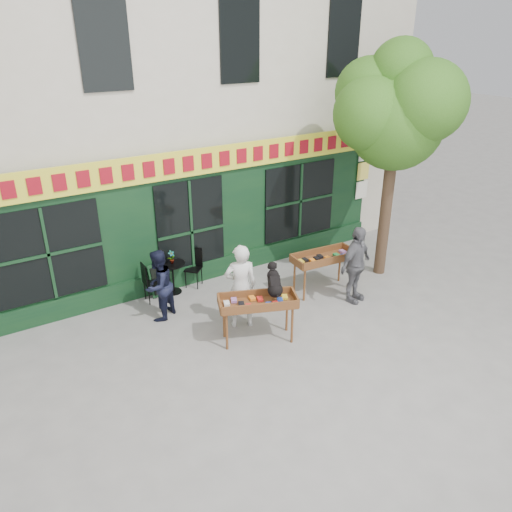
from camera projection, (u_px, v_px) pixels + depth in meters
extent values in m
plane|color=slate|center=(242.00, 325.00, 10.57)|extent=(80.00, 80.00, 0.00)
cube|color=beige|center=(123.00, 59.00, 13.09)|extent=(14.00, 7.00, 10.00)
cube|color=black|center=(189.00, 221.00, 11.76)|extent=(11.00, 0.16, 3.20)
cube|color=yellow|center=(187.00, 163.00, 11.08)|extent=(11.00, 0.06, 0.60)
cube|color=maroon|center=(188.00, 164.00, 11.05)|extent=(9.60, 0.03, 0.34)
cube|color=black|center=(194.00, 273.00, 12.25)|extent=(11.00, 0.10, 0.50)
cube|color=black|center=(191.00, 232.00, 11.79)|extent=(1.70, 0.05, 2.50)
cube|color=black|center=(48.00, 254.00, 10.15)|extent=(2.20, 0.05, 2.00)
cube|color=black|center=(300.00, 201.00, 13.26)|extent=(2.20, 0.05, 2.00)
cube|color=silver|center=(361.00, 190.00, 14.34)|extent=(0.42, 0.02, 0.50)
cube|color=#E5D14C|center=(363.00, 171.00, 14.11)|extent=(0.42, 0.02, 0.50)
cube|color=silver|center=(365.00, 152.00, 13.88)|extent=(0.42, 0.02, 0.50)
cylinder|color=#382619|center=(386.00, 206.00, 12.14)|extent=(0.28, 0.28, 3.60)
sphere|color=#2A5814|center=(396.00, 122.00, 11.31)|extent=(2.20, 2.20, 2.20)
sphere|color=#2A5814|center=(409.00, 104.00, 11.75)|extent=(1.80, 1.80, 1.80)
sphere|color=#2A5814|center=(371.00, 114.00, 11.08)|extent=(1.70, 1.70, 1.70)
sphere|color=#2A5814|center=(426.00, 101.00, 10.73)|extent=(1.80, 1.80, 1.80)
sphere|color=#2A5814|center=(370.00, 92.00, 11.37)|extent=(1.60, 1.60, 1.60)
sphere|color=#2A5814|center=(402.00, 70.00, 10.97)|extent=(1.40, 1.40, 1.40)
cylinder|color=brown|center=(227.00, 332.00, 9.63)|extent=(0.05, 0.05, 0.80)
cylinder|color=brown|center=(292.00, 325.00, 9.84)|extent=(0.05, 0.05, 0.80)
cylinder|color=brown|center=(224.00, 320.00, 10.02)|extent=(0.05, 0.05, 0.80)
cylinder|color=brown|center=(287.00, 314.00, 10.23)|extent=(0.05, 0.05, 0.80)
cube|color=brown|center=(258.00, 304.00, 9.75)|extent=(1.61, 1.10, 0.05)
cube|color=brown|center=(261.00, 308.00, 9.46)|extent=(1.41, 0.60, 0.18)
cube|color=brown|center=(255.00, 294.00, 9.98)|extent=(1.41, 0.60, 0.18)
cube|color=brown|center=(258.00, 301.00, 9.73)|extent=(1.36, 0.86, 0.06)
imported|color=silver|center=(241.00, 286.00, 10.21)|extent=(0.79, 0.66, 1.84)
cylinder|color=brown|center=(304.00, 285.00, 11.37)|extent=(0.05, 0.05, 0.80)
cylinder|color=brown|center=(350.00, 273.00, 11.92)|extent=(0.05, 0.05, 0.80)
cylinder|color=brown|center=(294.00, 277.00, 11.73)|extent=(0.05, 0.05, 0.80)
cylinder|color=brown|center=(340.00, 266.00, 12.27)|extent=(0.05, 0.05, 0.80)
cube|color=brown|center=(324.00, 259.00, 11.65)|extent=(1.54, 0.71, 0.05)
cube|color=brown|center=(331.00, 261.00, 11.38)|extent=(1.50, 0.17, 0.18)
cube|color=brown|center=(317.00, 252.00, 11.85)|extent=(1.50, 0.17, 0.18)
cube|color=brown|center=(324.00, 257.00, 11.62)|extent=(1.33, 0.51, 0.06)
imported|color=#5A595F|center=(356.00, 265.00, 11.18)|extent=(1.14, 0.70, 1.81)
cylinder|color=black|center=(174.00, 291.00, 11.89)|extent=(0.36, 0.36, 0.03)
cylinder|color=black|center=(173.00, 278.00, 11.74)|extent=(0.04, 0.04, 0.72)
cylinder|color=black|center=(172.00, 264.00, 11.58)|extent=(0.60, 0.60, 0.03)
cube|color=black|center=(152.00, 283.00, 11.36)|extent=(0.37, 0.37, 0.03)
cube|color=black|center=(144.00, 275.00, 11.18)|extent=(0.04, 0.36, 0.50)
cylinder|color=black|center=(162.00, 293.00, 11.41)|extent=(0.02, 0.02, 0.44)
cylinder|color=black|center=(157.00, 287.00, 11.64)|extent=(0.02, 0.02, 0.44)
cylinder|color=black|center=(149.00, 296.00, 11.27)|extent=(0.02, 0.02, 0.44)
cylinder|color=black|center=(145.00, 291.00, 11.51)|extent=(0.02, 0.02, 0.44)
cube|color=black|center=(193.00, 269.00, 12.01)|extent=(0.51, 0.51, 0.03)
cube|color=black|center=(195.00, 257.00, 12.06)|extent=(0.27, 0.28, 0.50)
cylinder|color=black|center=(186.00, 280.00, 12.01)|extent=(0.02, 0.02, 0.44)
cylinder|color=black|center=(197.00, 281.00, 11.94)|extent=(0.02, 0.02, 0.44)
cylinder|color=black|center=(190.00, 274.00, 12.28)|extent=(0.02, 0.02, 0.44)
cylinder|color=black|center=(202.00, 276.00, 12.21)|extent=(0.02, 0.02, 0.44)
imported|color=gray|center=(172.00, 257.00, 11.51)|extent=(0.19, 0.15, 0.32)
imported|color=black|center=(159.00, 285.00, 10.53)|extent=(0.97, 0.92, 1.58)
cube|color=black|center=(161.00, 279.00, 11.65)|extent=(0.58, 0.28, 0.79)
cube|color=black|center=(161.00, 279.00, 11.64)|extent=(0.48, 0.25, 0.65)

